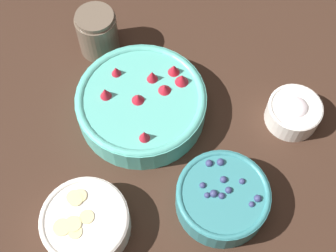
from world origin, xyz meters
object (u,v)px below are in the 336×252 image
bowl_strawberries (142,103)px  bowl_cream (294,111)px  bowl_blueberries (222,197)px  bowl_bananas (86,222)px  jar_chocolate (98,34)px

bowl_strawberries → bowl_cream: size_ratio=2.40×
bowl_strawberries → bowl_blueberries: (0.20, 0.15, -0.00)m
bowl_blueberries → bowl_bananas: 0.25m
bowl_blueberries → bowl_strawberries: bearing=-143.5°
bowl_strawberries → bowl_cream: (0.02, 0.31, -0.01)m
bowl_blueberries → jar_chocolate: (-0.37, -0.24, 0.01)m
bowl_strawberries → bowl_cream: bearing=86.1°
bowl_blueberries → bowl_bananas: bowl_blueberries is taller
bowl_strawberries → bowl_blueberries: bearing=36.5°
jar_chocolate → bowl_strawberries: bearing=29.7°
bowl_bananas → jar_chocolate: jar_chocolate is taller
bowl_strawberries → jar_chocolate: size_ratio=2.49×
bowl_strawberries → bowl_blueberries: bowl_strawberries is taller
bowl_blueberries → jar_chocolate: jar_chocolate is taller
bowl_strawberries → jar_chocolate: 0.19m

